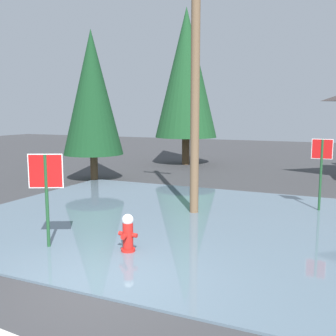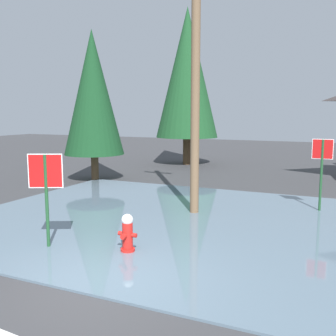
# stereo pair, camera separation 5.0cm
# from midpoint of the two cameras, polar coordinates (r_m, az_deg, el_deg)

# --- Properties ---
(ground_plane) EXTENTS (80.00, 80.00, 0.10)m
(ground_plane) POSITION_cam_midpoint_polar(r_m,az_deg,el_deg) (8.00, -9.60, -16.45)
(ground_plane) COLOR #38383A
(flood_puddle) EXTENTS (12.42, 10.26, 0.05)m
(flood_puddle) POSITION_cam_midpoint_polar(r_m,az_deg,el_deg) (12.03, 0.14, -7.51)
(flood_puddle) COLOR slate
(flood_puddle) RESTS_ON ground
(stop_sign_near) EXTENTS (0.74, 0.38, 2.30)m
(stop_sign_near) POSITION_cam_midpoint_polar(r_m,az_deg,el_deg) (9.70, -17.43, -1.82)
(stop_sign_near) COLOR #1E4C28
(stop_sign_near) RESTS_ON ground
(fire_hydrant) EXTENTS (0.47, 0.40, 0.94)m
(fire_hydrant) POSITION_cam_midpoint_polar(r_m,az_deg,el_deg) (9.28, -6.01, -9.52)
(fire_hydrant) COLOR red
(fire_hydrant) RESTS_ON ground
(utility_pole) EXTENTS (1.60, 0.28, 9.54)m
(utility_pole) POSITION_cam_midpoint_polar(r_m,az_deg,el_deg) (12.55, 3.89, 15.82)
(utility_pole) COLOR brown
(utility_pole) RESTS_ON ground
(stop_sign_far) EXTENTS (0.65, 0.08, 2.41)m
(stop_sign_far) POSITION_cam_midpoint_polar(r_m,az_deg,el_deg) (13.69, 21.30, 0.98)
(stop_sign_far) COLOR #1E4C28
(stop_sign_far) RESTS_ON ground
(pine_tree_tall_left) EXTENTS (2.83, 2.83, 7.07)m
(pine_tree_tall_left) POSITION_cam_midpoint_polar(r_m,az_deg,el_deg) (19.05, -11.03, 10.64)
(pine_tree_tall_left) COLOR #4C3823
(pine_tree_tall_left) RESTS_ON ground
(pine_tree_mid_left) EXTENTS (3.82, 3.82, 9.56)m
(pine_tree_mid_left) POSITION_cam_midpoint_polar(r_m,az_deg,el_deg) (24.72, 2.61, 13.56)
(pine_tree_mid_left) COLOR #4C3823
(pine_tree_mid_left) RESTS_ON ground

